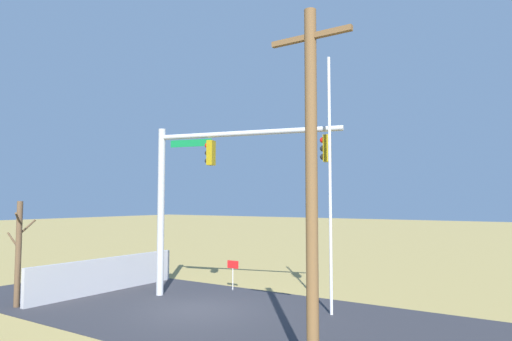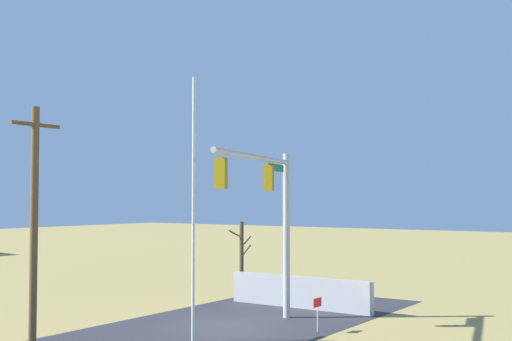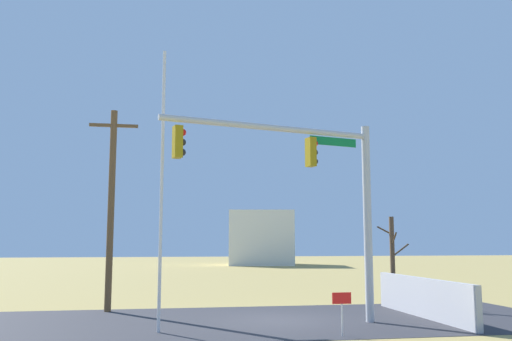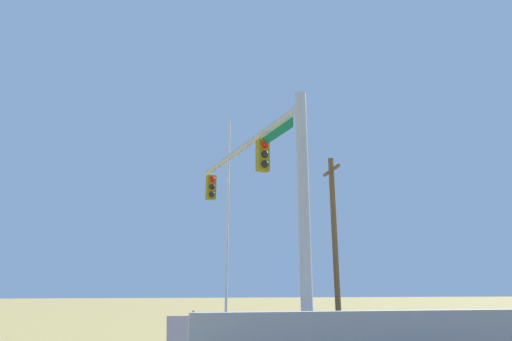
% 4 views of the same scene
% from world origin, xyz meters
% --- Properties ---
extents(ground_plane, '(160.00, 160.00, 0.00)m').
position_xyz_m(ground_plane, '(0.00, 0.00, 0.00)').
color(ground_plane, '#9E894C').
extents(road_surface, '(28.00, 8.00, 0.01)m').
position_xyz_m(road_surface, '(-4.00, 0.00, 0.01)').
color(road_surface, '#2D2D33').
rests_on(road_surface, ground_plane).
extents(sidewalk_corner, '(6.00, 6.00, 0.01)m').
position_xyz_m(sidewalk_corner, '(3.86, -0.98, 0.00)').
color(sidewalk_corner, '#B7B5AD').
rests_on(sidewalk_corner, ground_plane).
extents(retaining_fence, '(0.20, 7.01, 1.39)m').
position_xyz_m(retaining_fence, '(5.14, -0.22, 0.69)').
color(retaining_fence, '#A8A8AD').
rests_on(retaining_fence, ground_plane).
extents(signal_mast, '(7.23, 2.03, 6.63)m').
position_xyz_m(signal_mast, '(0.93, -1.47, 4.67)').
color(signal_mast, '#B2B5BA').
rests_on(signal_mast, ground_plane).
extents(flagpole, '(0.10, 0.10, 8.60)m').
position_xyz_m(flagpole, '(-4.08, -1.89, 4.30)').
color(flagpole, silver).
rests_on(flagpole, ground_plane).
extents(utility_pole, '(1.90, 0.26, 7.87)m').
position_xyz_m(utility_pole, '(-6.01, 3.37, 4.10)').
color(utility_pole, brown).
rests_on(utility_pole, ground_plane).
extents(bare_tree, '(1.27, 1.02, 3.71)m').
position_xyz_m(bare_tree, '(5.59, 3.23, 1.92)').
color(bare_tree, brown).
rests_on(bare_tree, ground_plane).
extents(open_sign, '(0.56, 0.04, 1.22)m').
position_xyz_m(open_sign, '(1.06, -3.40, 0.91)').
color(open_sign, silver).
rests_on(open_sign, ground_plane).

